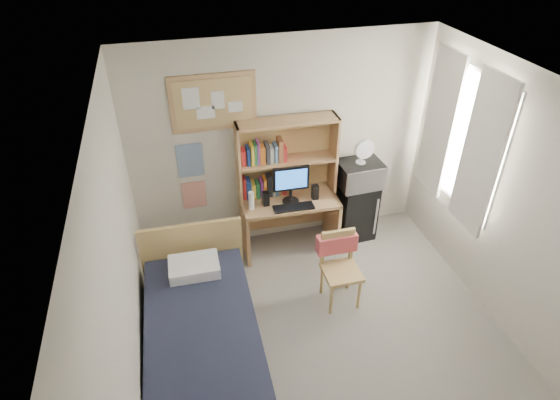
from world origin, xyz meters
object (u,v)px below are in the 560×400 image
object	(u,v)px
speaker_right	(315,192)
desk_fan	(362,152)
desk_chair	(342,271)
bed	(204,348)
speaker_left	(266,199)
desk	(289,223)
monitor	(291,185)
mini_fridge	(355,209)
microwave	(359,174)
bulletin_board	(213,103)

from	to	relation	value
speaker_right	desk_fan	xyz separation A→B (m)	(0.60, 0.10, 0.41)
desk_chair	speaker_right	distance (m)	1.06
bed	speaker_left	xyz separation A→B (m)	(0.96, 1.52, 0.53)
desk	desk_fan	bearing A→B (deg)	3.60
monitor	speaker_left	bearing A→B (deg)	180.00
desk	speaker_left	world-z (taller)	speaker_left
speaker_right	mini_fridge	bearing A→B (deg)	12.90
monitor	desk_fan	world-z (taller)	desk_fan
speaker_left	microwave	distance (m)	1.21
speaker_right	microwave	bearing A→B (deg)	11.04
bed	speaker_left	size ratio (longest dim) A/B	11.71
desk	microwave	size ratio (longest dim) A/B	2.21
monitor	desk_fan	distance (m)	0.94
desk	monitor	xyz separation A→B (m)	(-0.00, -0.06, 0.59)
desk_chair	microwave	world-z (taller)	microwave
bulletin_board	speaker_right	world-z (taller)	bulletin_board
bulletin_board	speaker_right	bearing A→B (deg)	-18.56
monitor	speaker_left	world-z (taller)	monitor
bed	microwave	bearing A→B (deg)	38.27
bulletin_board	microwave	world-z (taller)	bulletin_board
bed	monitor	distance (m)	2.08
desk_chair	monitor	distance (m)	1.17
bed	microwave	world-z (taller)	microwave
speaker_left	speaker_right	world-z (taller)	speaker_right
desk_chair	speaker_right	size ratio (longest dim) A/B	4.61
desk_chair	desk	bearing A→B (deg)	105.65
bulletin_board	speaker_left	distance (m)	1.25
mini_fridge	speaker_left	world-z (taller)	speaker_left
bulletin_board	mini_fridge	world-z (taller)	bulletin_board
mini_fridge	desk_fan	distance (m)	0.84
bulletin_board	speaker_left	size ratio (longest dim) A/B	5.26
desk_fan	desk_chair	bearing A→B (deg)	-121.68
monitor	speaker_right	world-z (taller)	monitor
desk	speaker_right	world-z (taller)	speaker_right
desk_chair	speaker_right	xyz separation A→B (m)	(0.01, 0.99, 0.39)
bed	microwave	distance (m)	2.76
desk	desk_fan	xyz separation A→B (m)	(0.90, 0.03, 0.86)
bulletin_board	mini_fridge	size ratio (longest dim) A/B	1.21
mini_fridge	desk_chair	bearing A→B (deg)	-121.21
speaker_left	desk_fan	distance (m)	1.27
desk_chair	desk_fan	world-z (taller)	desk_fan
mini_fridge	microwave	size ratio (longest dim) A/B	1.47
bulletin_board	mini_fridge	bearing A→B (deg)	-8.26
bulletin_board	desk	world-z (taller)	bulletin_board
monitor	speaker_right	xyz separation A→B (m)	(0.30, -0.01, -0.14)
mini_fridge	microwave	distance (m)	0.54
speaker_right	bed	bearing A→B (deg)	-134.41
bulletin_board	speaker_right	size ratio (longest dim) A/B	5.08
bed	monitor	xyz separation A→B (m)	(1.26, 1.51, 0.67)
desk_chair	bed	world-z (taller)	desk_chair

